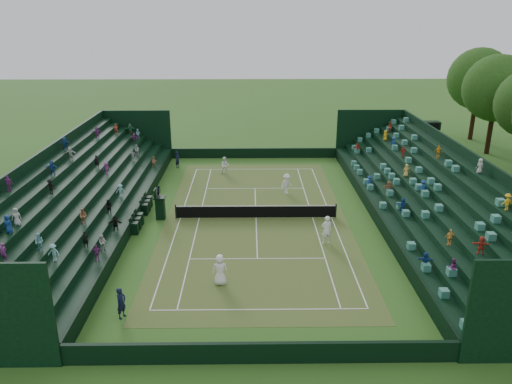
% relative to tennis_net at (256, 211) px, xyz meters
% --- Properties ---
extents(ground, '(160.00, 160.00, 0.00)m').
position_rel_tennis_net_xyz_m(ground, '(0.00, 0.00, -0.53)').
color(ground, '#356620').
rests_on(ground, ground).
extents(court_surface, '(12.97, 26.77, 0.01)m').
position_rel_tennis_net_xyz_m(court_surface, '(0.00, 0.00, -0.52)').
color(court_surface, '#346521').
rests_on(court_surface, ground).
extents(perimeter_wall_north, '(17.17, 0.20, 1.00)m').
position_rel_tennis_net_xyz_m(perimeter_wall_north, '(0.00, 15.88, -0.03)').
color(perimeter_wall_north, black).
rests_on(perimeter_wall_north, ground).
extents(perimeter_wall_south, '(17.17, 0.20, 1.00)m').
position_rel_tennis_net_xyz_m(perimeter_wall_south, '(0.00, -15.88, -0.03)').
color(perimeter_wall_south, black).
rests_on(perimeter_wall_south, ground).
extents(perimeter_wall_east, '(0.20, 31.77, 1.00)m').
position_rel_tennis_net_xyz_m(perimeter_wall_east, '(8.48, 0.00, -0.03)').
color(perimeter_wall_east, black).
rests_on(perimeter_wall_east, ground).
extents(perimeter_wall_west, '(0.20, 31.77, 1.00)m').
position_rel_tennis_net_xyz_m(perimeter_wall_west, '(-8.48, 0.00, -0.03)').
color(perimeter_wall_west, black).
rests_on(perimeter_wall_west, ground).
extents(north_grandstand, '(6.60, 32.00, 4.90)m').
position_rel_tennis_net_xyz_m(north_grandstand, '(12.66, 0.00, 1.02)').
color(north_grandstand, black).
rests_on(north_grandstand, ground).
extents(south_grandstand, '(6.60, 32.00, 4.90)m').
position_rel_tennis_net_xyz_m(south_grandstand, '(-12.66, 0.00, 1.02)').
color(south_grandstand, black).
rests_on(south_grandstand, ground).
extents(tennis_net, '(11.67, 0.10, 1.06)m').
position_rel_tennis_net_xyz_m(tennis_net, '(0.00, 0.00, 0.00)').
color(tennis_net, black).
rests_on(tennis_net, ground).
extents(scoreboard_tower, '(2.00, 1.00, 3.70)m').
position_rel_tennis_net_xyz_m(scoreboard_tower, '(17.75, 16.00, 2.62)').
color(scoreboard_tower, black).
rests_on(scoreboard_tower, ground).
extents(umpire_chair, '(0.80, 0.80, 2.50)m').
position_rel_tennis_net_xyz_m(umpire_chair, '(-6.89, -0.04, 0.54)').
color(umpire_chair, black).
rests_on(umpire_chair, ground).
extents(courtside_chairs, '(0.54, 5.51, 1.18)m').
position_rel_tennis_net_xyz_m(courtside_chairs, '(-8.21, -0.14, -0.08)').
color(courtside_chairs, black).
rests_on(courtside_chairs, ground).
extents(player_near_west, '(0.87, 0.57, 1.77)m').
position_rel_tennis_net_xyz_m(player_near_west, '(-2.08, -9.33, 0.36)').
color(player_near_west, white).
rests_on(player_near_west, ground).
extents(player_near_east, '(0.76, 0.56, 1.94)m').
position_rel_tennis_net_xyz_m(player_near_east, '(4.45, -4.36, 0.44)').
color(player_near_east, white).
rests_on(player_near_east, ground).
extents(player_far_west, '(0.82, 0.65, 1.64)m').
position_rel_tennis_net_xyz_m(player_far_west, '(-2.70, 10.44, 0.29)').
color(player_far_west, white).
rests_on(player_far_west, ground).
extents(player_far_east, '(1.27, 1.18, 1.71)m').
position_rel_tennis_net_xyz_m(player_far_east, '(2.58, 5.12, 0.33)').
color(player_far_east, white).
rests_on(player_far_east, ground).
extents(line_judge_north, '(0.54, 0.67, 1.59)m').
position_rel_tennis_net_xyz_m(line_judge_north, '(-7.34, 12.59, 0.27)').
color(line_judge_north, black).
rests_on(line_judge_north, ground).
extents(line_judge_south, '(0.59, 0.69, 1.61)m').
position_rel_tennis_net_xyz_m(line_judge_south, '(-6.70, -12.44, 0.28)').
color(line_judge_south, black).
rests_on(line_judge_south, ground).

